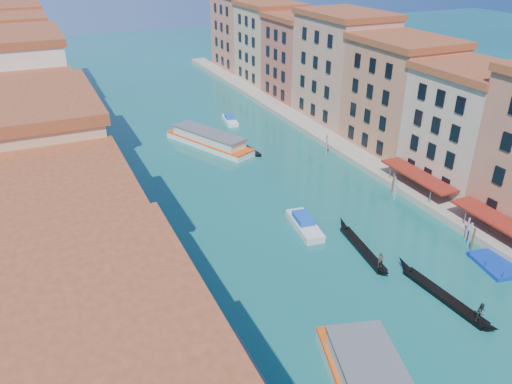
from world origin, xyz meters
TOP-DOWN VIEW (x-y plane):
  - left_bank_palazzos at (-26.00, 64.68)m, footprint 12.80×128.40m
  - right_bank_palazzos at (30.00, 65.00)m, footprint 12.80×128.40m
  - quay at (22.00, 65.00)m, footprint 4.00×140.00m
  - mooring_poles_right at (19.10, 28.80)m, footprint 1.44×54.24m
  - vaporetto_far at (1.72, 68.92)m, footprint 11.09×18.32m
  - gondola_fore at (6.77, 30.12)m, footprint 2.74×12.65m
  - gondola_right at (9.11, 19.17)m, footprint 1.99×13.49m
  - gondola_far at (7.22, 65.21)m, footprint 2.08×10.56m
  - motorboat_mid at (3.13, 37.41)m, footprint 3.50×7.94m
  - motorboat_far at (9.97, 79.50)m, footprint 3.07×6.71m
  - blue_dock at (18.50, 21.38)m, footprint 4.60×6.07m

SIDE VIEW (x-z plane):
  - blue_dock at x=18.50m, z-range 0.00..0.46m
  - gondola_far at x=7.22m, z-range -0.44..1.05m
  - gondola_fore at x=6.77m, z-range -0.84..1.69m
  - quay at x=22.00m, z-range 0.00..1.00m
  - gondola_right at x=9.11m, z-range -0.83..1.86m
  - motorboat_far at x=9.97m, z-range -0.15..1.19m
  - motorboat_mid at x=3.13m, z-range -0.18..1.41m
  - vaporetto_far at x=1.72m, z-range -0.13..2.57m
  - mooring_poles_right at x=19.10m, z-range -0.30..2.90m
  - left_bank_palazzos at x=-26.00m, z-range -0.79..20.21m
  - right_bank_palazzos at x=30.00m, z-range -0.75..20.25m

